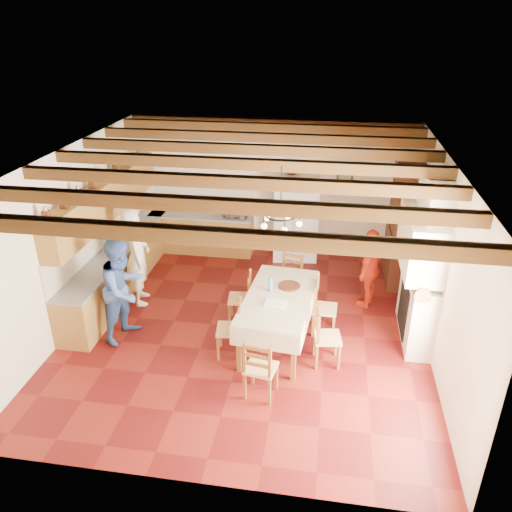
{
  "coord_description": "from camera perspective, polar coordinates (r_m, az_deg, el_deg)",
  "views": [
    {
      "loc": [
        1.27,
        -7.16,
        4.91
      ],
      "look_at": [
        0.1,
        0.3,
        1.25
      ],
      "focal_mm": 35.0,
      "sensor_mm": 36.0,
      "label": 1
    }
  ],
  "objects": [
    {
      "name": "dining_table",
      "position": [
        8.02,
        2.62,
        -5.08
      ],
      "size": [
        1.2,
        2.09,
        0.88
      ],
      "rotation": [
        0.0,
        0.0,
        -0.09
      ],
      "color": "beige",
      "rests_on": "floor"
    },
    {
      "name": "person_woman_blue",
      "position": [
        8.4,
        -14.9,
        -3.65
      ],
      "size": [
        0.92,
        1.04,
        1.79
      ],
      "primitive_type": "imported",
      "rotation": [
        0.0,
        0.0,
        1.24
      ],
      "color": "#395CA3",
      "rests_on": "floor"
    },
    {
      "name": "lower_cabinets_back",
      "position": [
        11.41,
        -6.15,
        2.59
      ],
      "size": [
        2.3,
        0.6,
        0.86
      ],
      "primitive_type": "cube",
      "color": "brown",
      "rests_on": "ground"
    },
    {
      "name": "chair_right_far",
      "position": [
        8.49,
        7.87,
        -5.88
      ],
      "size": [
        0.42,
        0.44,
        0.96
      ],
      "primitive_type": null,
      "rotation": [
        0.0,
        0.0,
        1.53
      ],
      "color": "brown",
      "rests_on": "floor"
    },
    {
      "name": "fridge_vase",
      "position": [
        10.61,
        4.12,
        10.08
      ],
      "size": [
        0.35,
        0.35,
        0.29
      ],
      "primitive_type": "imported",
      "rotation": [
        0.0,
        0.0,
        -0.34
      ],
      "color": "#371B10",
      "rests_on": "refrigerator"
    },
    {
      "name": "countertop_left",
      "position": [
        9.97,
        -15.42,
        1.03
      ],
      "size": [
        0.62,
        4.3,
        0.04
      ],
      "primitive_type": "cube",
      "color": "slate",
      "rests_on": "lower_cabinets_left"
    },
    {
      "name": "wall_picture",
      "position": [
        10.84,
        10.14,
        9.05
      ],
      "size": [
        0.34,
        0.03,
        0.42
      ],
      "primitive_type": "cube",
      "color": "#302213",
      "rests_on": "ground"
    },
    {
      "name": "floor",
      "position": [
        8.78,
        -0.96,
        -8.22
      ],
      "size": [
        6.0,
        6.5,
        0.02
      ],
      "primitive_type": "cube",
      "color": "#520D0D",
      "rests_on": "ground"
    },
    {
      "name": "upper_cabinets",
      "position": [
        9.67,
        -16.77,
        6.29
      ],
      "size": [
        0.35,
        4.2,
        0.7
      ],
      "primitive_type": "cube",
      "color": "brown",
      "rests_on": "ground"
    },
    {
      "name": "backsplash_back",
      "position": [
        11.39,
        -5.97,
        6.71
      ],
      "size": [
        2.3,
        0.03,
        0.6
      ],
      "primitive_type": "cube",
      "color": "beige",
      "rests_on": "ground"
    },
    {
      "name": "chair_end_near",
      "position": [
        7.13,
        0.55,
        -12.55
      ],
      "size": [
        0.48,
        0.46,
        0.96
      ],
      "primitive_type": null,
      "rotation": [
        0.0,
        0.0,
        2.97
      ],
      "color": "brown",
      "rests_on": "floor"
    },
    {
      "name": "microwave",
      "position": [
        11.02,
        -2.3,
        5.28
      ],
      "size": [
        0.52,
        0.35,
        0.28
      ],
      "primitive_type": "imported",
      "rotation": [
        0.0,
        0.0,
        0.01
      ],
      "color": "silver",
      "rests_on": "countertop_back"
    },
    {
      "name": "refrigerator",
      "position": [
        10.95,
        4.54,
        4.55
      ],
      "size": [
        1.03,
        0.88,
        1.89
      ],
      "primitive_type": "cube",
      "rotation": [
        0.0,
        0.0,
        0.11
      ],
      "color": "silver",
      "rests_on": "floor"
    },
    {
      "name": "person_woman_red",
      "position": [
        9.3,
        12.9,
        -1.38
      ],
      "size": [
        0.69,
        0.96,
        1.52
      ],
      "primitive_type": "imported",
      "rotation": [
        0.0,
        0.0,
        -1.97
      ],
      "color": "red",
      "rests_on": "floor"
    },
    {
      "name": "person_man",
      "position": [
        9.37,
        -13.41,
        -0.02
      ],
      "size": [
        0.64,
        0.79,
        1.87
      ],
      "primitive_type": "imported",
      "rotation": [
        0.0,
        0.0,
        1.89
      ],
      "color": "silver",
      "rests_on": "floor"
    },
    {
      "name": "chair_end_far",
      "position": [
        9.27,
        3.8,
        -2.75
      ],
      "size": [
        0.51,
        0.5,
        0.96
      ],
      "primitive_type": null,
      "rotation": [
        0.0,
        0.0,
        -0.26
      ],
      "color": "brown",
      "rests_on": "floor"
    },
    {
      "name": "hutch",
      "position": [
        10.24,
        16.61,
        3.58
      ],
      "size": [
        0.56,
        1.34,
        2.43
      ],
      "primitive_type": null,
      "rotation": [
        0.0,
        0.0,
        -0.0
      ],
      "color": "#371B10",
      "rests_on": "floor"
    },
    {
      "name": "fireplace",
      "position": [
        8.29,
        18.09,
        -0.58
      ],
      "size": [
        0.56,
        1.6,
        2.8
      ],
      "primitive_type": null,
      "color": "beige",
      "rests_on": "ground"
    },
    {
      "name": "chair_right_near",
      "position": [
        7.8,
        8.19,
        -9.09
      ],
      "size": [
        0.46,
        0.47,
        0.96
      ],
      "primitive_type": null,
      "rotation": [
        0.0,
        0.0,
        1.71
      ],
      "color": "brown",
      "rests_on": "floor"
    },
    {
      "name": "chandelier",
      "position": [
        7.38,
        2.84,
        4.68
      ],
      "size": [
        0.47,
        0.47,
        0.03
      ],
      "primitive_type": "torus",
      "color": "black",
      "rests_on": "ground"
    },
    {
      "name": "ceiling_beams",
      "position": [
        7.54,
        -1.12,
        10.47
      ],
      "size": [
        6.0,
        6.3,
        0.16
      ],
      "primitive_type": null,
      "color": "#3A250C",
      "rests_on": "ground"
    },
    {
      "name": "chair_left_far",
      "position": [
        8.7,
        -1.84,
        -4.77
      ],
      "size": [
        0.44,
        0.46,
        0.96
      ],
      "primitive_type": null,
      "rotation": [
        0.0,
        0.0,
        -1.47
      ],
      "color": "brown",
      "rests_on": "floor"
    },
    {
      "name": "chair_left_near",
      "position": [
        7.91,
        -3.05,
        -8.24
      ],
      "size": [
        0.45,
        0.47,
        0.96
      ],
      "primitive_type": null,
      "rotation": [
        0.0,
        0.0,
        -1.45
      ],
      "color": "brown",
      "rests_on": "floor"
    },
    {
      "name": "lower_cabinets_left",
      "position": [
        10.16,
        -15.12,
        -1.27
      ],
      "size": [
        0.6,
        4.3,
        0.86
      ],
      "primitive_type": "cube",
      "color": "brown",
      "rests_on": "ground"
    },
    {
      "name": "backsplash_left",
      "position": [
        9.97,
        -17.13,
        2.8
      ],
      "size": [
        0.03,
        4.3,
        0.6
      ],
      "primitive_type": "cube",
      "color": "beige",
      "rests_on": "ground"
    },
    {
      "name": "wall_front",
      "position": [
        5.34,
        -7.19,
        -14.13
      ],
      "size": [
        6.0,
        0.02,
        3.0
      ],
      "primitive_type": "cube",
      "color": "silver",
      "rests_on": "ground"
    },
    {
      "name": "ceiling",
      "position": [
        7.52,
        -1.13,
        11.2
      ],
      "size": [
        6.0,
        6.5,
        0.02
      ],
      "primitive_type": "cube",
      "color": "beige",
      "rests_on": "ground"
    },
    {
      "name": "wall_right",
      "position": [
        8.12,
        20.38,
        -0.71
      ],
      "size": [
        0.02,
        6.5,
        3.0
      ],
      "primitive_type": "cube",
      "color": "silver",
      "rests_on": "ground"
    },
    {
      "name": "countertop_back",
      "position": [
        11.25,
        -6.26,
        4.7
      ],
      "size": [
        2.34,
        0.62,
        0.04
      ],
      "primitive_type": "cube",
      "color": "slate",
      "rests_on": "lower_cabinets_back"
    },
    {
      "name": "wall_back",
      "position": [
        11.04,
        1.88,
        7.85
      ],
      "size": [
        6.0,
        0.02,
        3.0
      ],
      "primitive_type": "cube",
      "color": "silver",
      "rests_on": "ground"
    },
    {
      "name": "wall_left",
      "position": [
        9.01,
        -20.26,
        1.94
      ],
      "size": [
        0.02,
        6.5,
        3.0
      ],
      "primitive_type": "cube",
      "color": "silver",
      "rests_on": "ground"
    }
  ]
}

